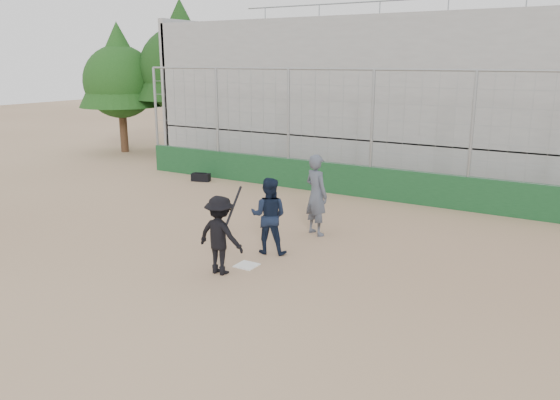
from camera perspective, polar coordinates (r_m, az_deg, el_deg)
The scene contains 10 objects.
ground at distance 11.78m, azimuth -3.51°, elevation -6.89°, with size 90.00×90.00×0.00m, color #856448.
home_plate at distance 11.77m, azimuth -3.51°, elevation -6.84°, with size 0.44×0.44×0.02m, color white.
backstop at distance 17.53m, azimuth 9.41°, elevation 3.30°, with size 18.10×0.25×4.04m.
bleachers at distance 21.94m, azimuth 14.46°, elevation 10.43°, with size 20.25×6.70×6.98m.
tree_left at distance 26.42m, azimuth -10.25°, elevation 14.43°, with size 4.48×4.48×7.00m.
tree_right at distance 27.07m, azimuth -16.43°, elevation 12.74°, with size 3.84×3.84×6.00m.
batter_at_plate at distance 11.18m, azimuth -6.27°, elevation -3.66°, with size 1.07×0.75×1.80m.
catcher_crouched at distance 12.32m, azimuth -1.18°, elevation -2.98°, with size 1.00×0.87×1.19m.
umpire at distance 13.62m, azimuth 3.80°, elevation 0.12°, with size 0.75×0.49×1.84m, color #464C59.
equipment_bag at distance 20.05m, azimuth -8.27°, elevation 2.37°, with size 0.73×0.47×0.33m.
Camera 1 is at (6.21, -9.05, 4.27)m, focal length 35.00 mm.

